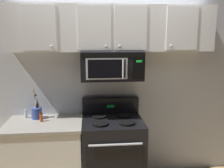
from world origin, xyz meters
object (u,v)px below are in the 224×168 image
Objects in this scene: stove_range at (112,152)px; salt_shaker at (26,114)px; over_range_microwave at (112,65)px; spice_jar at (41,117)px; utensil_crock_blue at (37,112)px.

stove_range reaches higher than salt_shaker.
stove_range is 1.22m from salt_shaker.
over_range_microwave is at bearing -4.73° from salt_shaker.
stove_range is at bearing -10.67° from salt_shaker.
spice_jar is at bearing -175.21° from over_range_microwave.
over_range_microwave is at bearing 4.79° from spice_jar.
over_range_microwave is 2.02× the size of utensil_crock_blue.
over_range_microwave is 7.26× the size of salt_shaker.
utensil_crock_blue is (-0.95, 0.04, -0.59)m from over_range_microwave.
stove_range is 2.97× the size of utensil_crock_blue.
utensil_crock_blue is 3.60× the size of salt_shaker.
salt_shaker is at bearing 169.33° from stove_range.
salt_shaker is (-0.15, 0.05, -0.04)m from utensil_crock_blue.
spice_jar is at bearing -57.48° from utensil_crock_blue.
stove_range is 9.56× the size of spice_jar.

